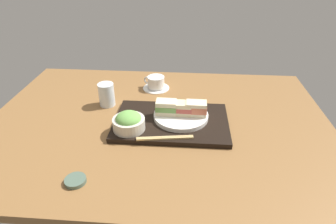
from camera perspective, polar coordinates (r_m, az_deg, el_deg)
name	(u,v)px	position (r cm, az deg, el deg)	size (l,w,h in cm)	color
ground_plane	(158,124)	(117.41, -1.99, -2.36)	(140.00, 100.00, 3.00)	brown
serving_tray	(171,122)	(113.89, 0.66, -2.02)	(45.12, 29.11, 1.99)	black
sandwich_plate	(181,116)	(114.47, 2.60, -0.76)	(21.94, 21.94, 1.72)	silver
sandwich_near	(166,107)	(112.95, -0.37, 1.00)	(8.26, 5.71, 5.70)	beige
sandwich_middle	(181,108)	(112.67, 2.64, 0.74)	(8.55, 5.44, 5.21)	beige
sandwich_far	(196,109)	(112.48, 5.67, 0.67)	(8.36, 5.47, 5.61)	beige
salad_bowl	(129,122)	(107.34, -7.88, -1.95)	(12.15, 12.15, 7.17)	beige
chopsticks_pair	(165,138)	(102.83, -0.62, -5.22)	(20.60, 4.39, 0.70)	tan
coffee_cup	(156,83)	(141.12, -2.45, 5.79)	(13.04, 13.04, 6.32)	white
drinking_glass	(107,95)	(128.25, -12.20, 3.43)	(6.93, 6.93, 10.24)	silver
small_sauce_dish	(75,181)	(93.43, -18.06, -12.93)	(6.53, 6.53, 1.35)	#4C6051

